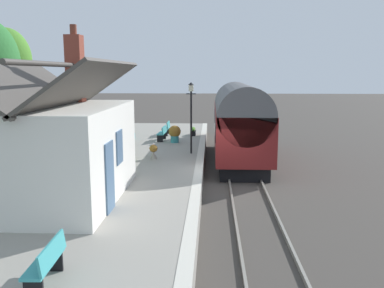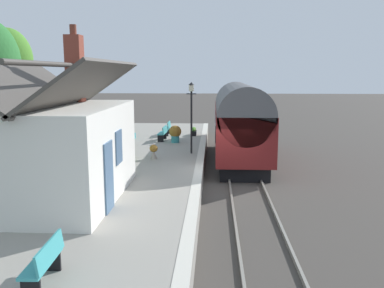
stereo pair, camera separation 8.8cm
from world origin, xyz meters
The scene contains 18 objects.
ground_plane centered at (0.00, 0.00, 0.00)m, with size 160.00×160.00×0.00m, color #423D38.
platform centered at (0.00, 4.33, 0.41)m, with size 32.00×6.65×0.81m, color gray.
platform_edge_coping centered at (0.00, 1.18, 0.82)m, with size 32.00×0.36×0.02m, color beige.
rail_near centered at (0.00, -1.62, 0.07)m, with size 52.00×0.08×0.14m, color gray.
rail_far centered at (0.00, -0.18, 0.07)m, with size 52.00×0.08×0.14m, color gray.
train centered at (5.45, -0.90, 2.22)m, with size 10.17×2.73×4.32m.
station_building centered at (-4.35, 5.59, 2.48)m, with size 6.57×4.08×5.80m.
bench_by_lamp centered at (-9.95, 3.84, 1.29)m, with size 1.42×0.49×0.88m.
bench_near_building centered at (9.69, 3.63, 1.29)m, with size 1.40×0.44×0.88m.
bench_platform_end centered at (7.43, 3.63, 1.29)m, with size 1.42×0.50×0.88m.
planter_bench_right centered at (7.83, 5.65, 1.09)m, with size 0.97×0.32×0.59m.
planter_corner_building centered at (1.44, 4.61, 1.22)m, with size 0.55×0.55×0.80m.
planter_bench_left centered at (2.13, 5.09, 1.29)m, with size 0.62×0.62×0.90m.
planter_edge_far centered at (2.01, 3.43, 1.17)m, with size 0.39×0.39×0.73m.
planter_under_sign centered at (6.71, 2.82, 1.38)m, with size 0.72×0.72×1.02m.
planter_edge_near centered at (9.68, 1.86, 1.07)m, with size 0.96×0.32×0.54m.
lamp_post_platform centered at (3.45, 1.68, 3.36)m, with size 0.32×0.50×3.63m.
tree_mid_background centered at (12.75, 15.70, 5.85)m, with size 3.53×3.51×8.15m.
Camera 1 is at (-17.32, 0.64, 4.94)m, focal length 38.50 mm.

